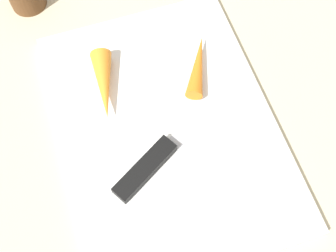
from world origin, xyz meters
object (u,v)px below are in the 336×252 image
(cutting_board, at_px, (168,128))
(knife, at_px, (153,161))
(carrot_short, at_px, (198,65))
(carrot_long, at_px, (104,85))

(cutting_board, relative_size, knife, 1.97)
(cutting_board, distance_m, carrot_short, 0.09)
(cutting_board, height_order, carrot_long, carrot_long)
(carrot_short, distance_m, carrot_long, 0.12)
(carrot_short, xyz_separation_m, carrot_long, (-0.01, -0.12, 0.00))
(cutting_board, xyz_separation_m, carrot_short, (-0.07, 0.06, 0.02))
(knife, bearing_deg, carrot_short, 17.77)
(cutting_board, relative_size, carrot_short, 3.96)
(knife, relative_size, carrot_long, 1.95)
(cutting_board, relative_size, carrot_long, 3.85)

